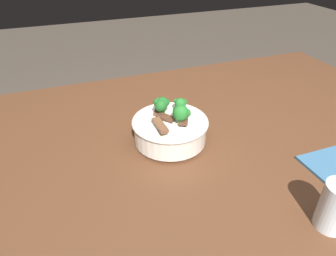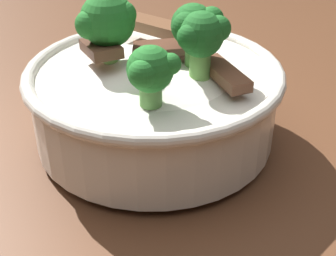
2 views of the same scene
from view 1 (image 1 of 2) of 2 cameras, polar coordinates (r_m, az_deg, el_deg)
name	(u,v)px [view 1 (image 1 of 2)]	position (r m, az deg, el deg)	size (l,w,h in m)	color
dining_table	(218,149)	(1.07, 9.32, -3.83)	(1.57, 1.08, 0.82)	#56331E
rice_bowl	(171,128)	(0.93, 0.48, 0.09)	(0.23, 0.23, 0.14)	silver
drinking_glass	(335,209)	(0.78, 28.57, -13.03)	(0.07, 0.07, 0.12)	white
folded_napkin	(332,164)	(0.99, 28.06, -5.90)	(0.15, 0.12, 0.01)	#386689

